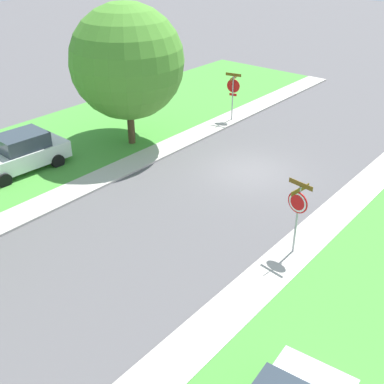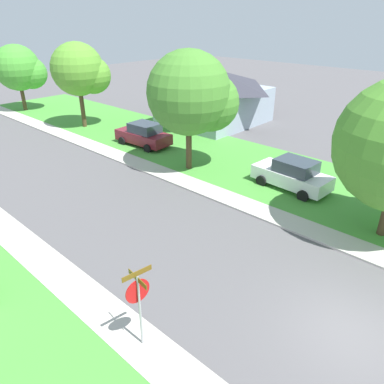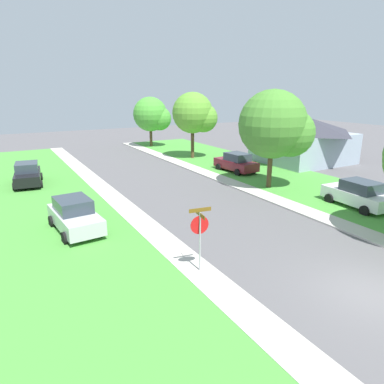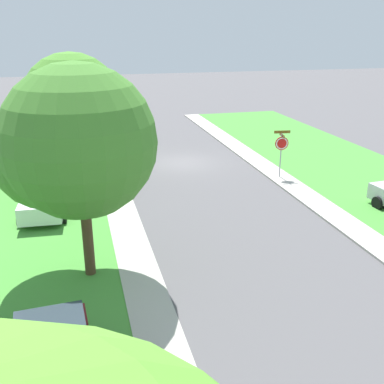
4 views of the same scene
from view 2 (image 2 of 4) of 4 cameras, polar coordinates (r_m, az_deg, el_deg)
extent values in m
plane|color=#565456|center=(13.15, 23.40, -19.53)|extent=(120.00, 120.00, 0.00)
cube|color=#B7B2A8|center=(21.77, -1.96, 1.97)|extent=(1.40, 56.00, 0.10)
cube|color=#479338|center=(25.08, 5.59, 5.19)|extent=(8.00, 56.00, 0.08)
cube|color=#B7B2A8|center=(17.23, -24.57, -7.68)|extent=(1.40, 56.00, 0.10)
cylinder|color=#9E9EA3|center=(11.04, -8.07, -18.11)|extent=(0.07, 0.07, 2.60)
cylinder|color=red|center=(10.57, -8.48, -15.04)|extent=(0.76, 0.14, 0.76)
cylinder|color=white|center=(10.58, -8.53, -14.99)|extent=(0.66, 0.10, 0.67)
cylinder|color=red|center=(10.58, -8.54, -14.97)|extent=(0.54, 0.08, 0.55)
cube|color=brown|center=(10.13, -8.57, -12.46)|extent=(0.91, 0.15, 0.16)
cube|color=brown|center=(10.25, -8.50, -13.29)|extent=(0.15, 0.91, 0.16)
cube|color=white|center=(21.20, 15.21, 2.25)|extent=(2.06, 4.40, 0.76)
cube|color=#2D3842|center=(20.84, 15.90, 3.90)|extent=(1.72, 2.19, 0.68)
cylinder|color=black|center=(21.29, 10.78, 1.72)|extent=(0.28, 0.65, 0.64)
cylinder|color=black|center=(22.68, 13.47, 3.01)|extent=(0.28, 0.65, 0.64)
cylinder|color=black|center=(20.05, 16.91, -0.59)|extent=(0.28, 0.65, 0.64)
cylinder|color=black|center=(21.53, 19.34, 0.92)|extent=(0.28, 0.65, 0.64)
cube|color=maroon|center=(27.62, -7.61, 8.52)|extent=(2.08, 4.41, 0.76)
cube|color=#2D3842|center=(27.28, -7.40, 9.89)|extent=(1.73, 2.20, 0.68)
cylinder|color=black|center=(28.12, -10.80, 7.79)|extent=(0.28, 0.65, 0.64)
cylinder|color=black|center=(29.25, -8.13, 8.71)|extent=(0.28, 0.65, 0.64)
cylinder|color=black|center=(26.24, -6.92, 6.73)|extent=(0.28, 0.65, 0.64)
cylinder|color=black|center=(27.45, -4.24, 7.73)|extent=(0.28, 0.65, 0.64)
cylinder|color=#4C3823|center=(41.45, -24.83, 13.23)|extent=(0.36, 0.36, 2.67)
sphere|color=green|center=(41.03, -25.60, 17.08)|extent=(4.33, 4.33, 4.33)
sphere|color=green|center=(40.89, -23.79, 16.60)|extent=(3.03, 3.03, 3.03)
cylinder|color=#4C3823|center=(33.25, -16.69, 12.43)|extent=(0.36, 0.36, 3.36)
sphere|color=#57982F|center=(32.70, -17.43, 17.81)|extent=(4.26, 4.26, 4.26)
sphere|color=#57982F|center=(32.73, -15.21, 17.14)|extent=(2.98, 2.98, 2.98)
cylinder|color=#4C3823|center=(22.85, -0.49, 7.14)|extent=(0.36, 0.36, 3.04)
sphere|color=#45832D|center=(22.01, -0.53, 15.16)|extent=(4.94, 4.94, 4.94)
sphere|color=#45832D|center=(22.47, 2.89, 13.76)|extent=(3.46, 3.46, 3.46)
cube|color=#93A3B2|center=(33.61, 3.53, 13.28)|extent=(8.42, 7.23, 3.00)
pyramid|color=#33333D|center=(33.17, 3.64, 17.15)|extent=(9.03, 7.83, 1.60)
cube|color=#51331E|center=(36.03, -1.08, 13.46)|extent=(1.00, 0.06, 2.10)
camera|label=1|loc=(19.25, -55.46, 18.70)|focal=45.78mm
camera|label=3|loc=(5.16, 145.00, -43.40)|focal=32.52mm
camera|label=4|loc=(33.09, -20.57, 23.22)|focal=42.28mm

